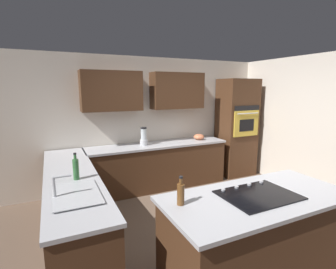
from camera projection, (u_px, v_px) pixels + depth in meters
ground_plane at (211, 227)px, 3.66m from camera, size 14.00×14.00×0.00m
wall_back at (153, 114)px, 5.19m from camera, size 6.00×0.44×2.60m
wall_left at (313, 125)px, 4.72m from camera, size 0.10×4.00×2.60m
lower_cabinets_back at (158, 167)px, 5.07m from camera, size 2.80×0.60×0.86m
countertop_back at (158, 145)px, 4.99m from camera, size 2.84×0.64×0.04m
lower_cabinets_side at (73, 208)px, 3.31m from camera, size 0.60×2.90×0.86m
countertop_side at (71, 176)px, 3.23m from camera, size 0.64×2.94×0.04m
island_base at (256, 237)px, 2.66m from camera, size 1.94×0.85×0.86m
island_top at (258, 197)px, 2.58m from camera, size 2.02×0.93×0.04m
wall_oven at (236, 128)px, 5.77m from camera, size 0.80×0.66×2.19m
sink_unit at (75, 194)px, 2.58m from camera, size 0.46×0.70×0.23m
cooktop at (258, 195)px, 2.58m from camera, size 0.76×0.56×0.03m
blender at (144, 138)px, 4.84m from camera, size 0.15×0.15×0.35m
mixing_bowl at (199, 137)px, 5.38m from camera, size 0.23×0.23×0.12m
dish_soap_bottle at (76, 169)px, 3.02m from camera, size 0.07×0.07×0.33m
oil_bottle at (181, 193)px, 2.36m from camera, size 0.07×0.07×0.28m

